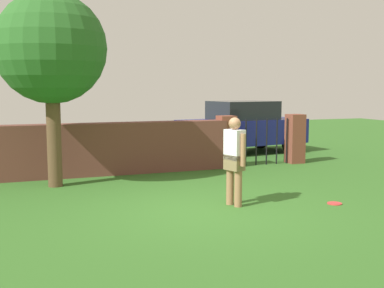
# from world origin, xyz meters

# --- Properties ---
(ground_plane) EXTENTS (40.00, 40.00, 0.00)m
(ground_plane) POSITION_xyz_m (0.00, 0.00, 0.00)
(ground_plane) COLOR #336623
(brick_wall) EXTENTS (7.34, 0.50, 1.29)m
(brick_wall) POSITION_xyz_m (-1.50, 4.05, 0.64)
(brick_wall) COLOR brown
(brick_wall) RESTS_ON ground
(tree) EXTENTS (2.37, 2.37, 4.17)m
(tree) POSITION_xyz_m (-2.30, 3.01, 2.96)
(tree) COLOR brown
(tree) RESTS_ON ground
(person) EXTENTS (0.32, 0.52, 1.62)m
(person) POSITION_xyz_m (0.62, 0.07, 0.90)
(person) COLOR #9E704C
(person) RESTS_ON ground
(fence_gate) EXTENTS (2.60, 0.44, 1.40)m
(fence_gate) POSITION_xyz_m (3.35, 4.05, 0.70)
(fence_gate) COLOR brown
(fence_gate) RESTS_ON ground
(car) EXTENTS (4.40, 2.39, 1.72)m
(car) POSITION_xyz_m (3.95, 6.43, 0.86)
(car) COLOR navy
(car) RESTS_ON ground
(frisbee_red) EXTENTS (0.27, 0.27, 0.02)m
(frisbee_red) POSITION_xyz_m (2.43, -0.48, 0.01)
(frisbee_red) COLOR red
(frisbee_red) RESTS_ON ground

